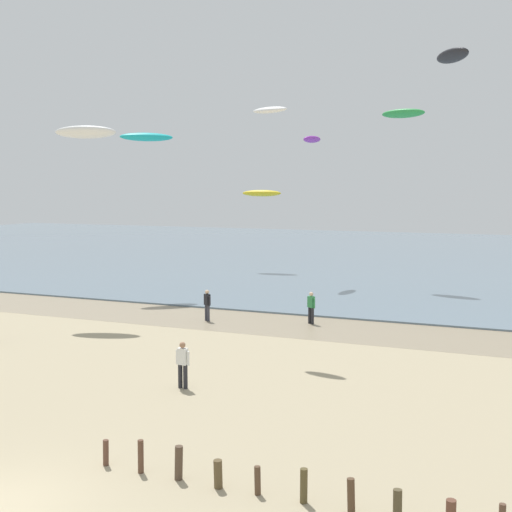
{
  "coord_description": "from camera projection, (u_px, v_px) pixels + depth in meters",
  "views": [
    {
      "loc": [
        10.88,
        -10.92,
        7.27
      ],
      "look_at": [
        2.1,
        10.78,
        4.8
      ],
      "focal_mm": 46.1,
      "sensor_mm": 36.0,
      "label": 1
    }
  ],
  "objects": [
    {
      "name": "kite_aloft_11",
      "position": [
        452.0,
        56.0,
        33.84
      ],
      "size": [
        2.54,
        3.11,
        0.84
      ],
      "primitive_type": "ellipsoid",
      "rotation": [
        0.43,
        0.0,
        2.15
      ],
      "color": "black"
    },
    {
      "name": "kite_aloft_5",
      "position": [
        262.0,
        193.0,
        56.38
      ],
      "size": [
        3.52,
        1.5,
        0.68
      ],
      "primitive_type": "ellipsoid",
      "rotation": [
        0.13,
        0.0,
        3.24
      ],
      "color": "yellow"
    },
    {
      "name": "person_left_flank",
      "position": [
        207.0,
        304.0,
        35.64
      ],
      "size": [
        0.49,
        0.38,
        1.71
      ],
      "color": "#383842",
      "rests_on": "ground"
    },
    {
      "name": "person_nearest_camera",
      "position": [
        183.0,
        363.0,
        23.7
      ],
      "size": [
        0.57,
        0.25,
        1.71
      ],
      "color": "#232328",
      "rests_on": "ground"
    },
    {
      "name": "kite_aloft_2",
      "position": [
        312.0,
        139.0,
        48.68
      ],
      "size": [
        1.22,
        2.62,
        0.68
      ],
      "primitive_type": "ellipsoid",
      "rotation": [
        -0.39,
        0.0,
        1.44
      ],
      "color": "purple"
    },
    {
      "name": "sea",
      "position": [
        409.0,
        256.0,
        69.22
      ],
      "size": [
        160.0,
        70.0,
        0.1
      ],
      "primitive_type": "cube",
      "color": "slate",
      "rests_on": "ground"
    },
    {
      "name": "kite_aloft_1",
      "position": [
        147.0,
        137.0,
        43.59
      ],
      "size": [
        3.44,
        3.1,
        0.58
      ],
      "primitive_type": "ellipsoid",
      "rotation": [
        0.01,
        0.0,
        0.68
      ],
      "color": "#19B2B7"
    },
    {
      "name": "kite_aloft_0",
      "position": [
        270.0,
        110.0,
        29.31
      ],
      "size": [
        1.9,
        1.03,
        0.38
      ],
      "primitive_type": "ellipsoid",
      "rotation": [
        0.17,
        0.0,
        6.04
      ],
      "color": "white"
    },
    {
      "name": "kite_aloft_3",
      "position": [
        86.0,
        132.0,
        35.92
      ],
      "size": [
        3.65,
        2.13,
        0.95
      ],
      "primitive_type": "ellipsoid",
      "rotation": [
        0.42,
        0.0,
        3.42
      ],
      "color": "white"
    },
    {
      "name": "kite_aloft_8",
      "position": [
        403.0,
        113.0,
        47.39
      ],
      "size": [
        3.49,
        1.97,
        0.85
      ],
      "primitive_type": "ellipsoid",
      "rotation": [
        -0.34,
        0.0,
        6.03
      ],
      "color": "green"
    },
    {
      "name": "person_mid_beach",
      "position": [
        311.0,
        307.0,
        34.91
      ],
      "size": [
        0.51,
        0.37,
        1.71
      ],
      "color": "#232328",
      "rests_on": "ground"
    },
    {
      "name": "wet_sand_strip",
      "position": [
        293.0,
        326.0,
        34.45
      ],
      "size": [
        120.0,
        5.46,
        0.01
      ],
      "primitive_type": "cube",
      "color": "gray",
      "rests_on": "ground"
    }
  ]
}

